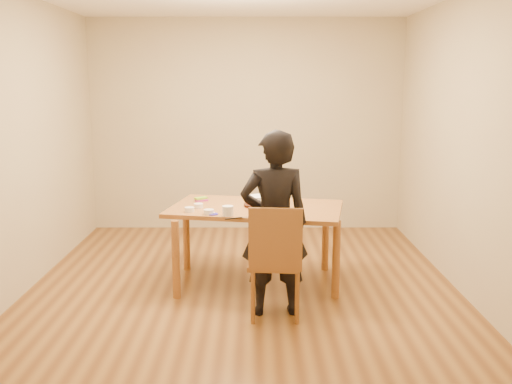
{
  "coord_description": "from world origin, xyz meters",
  "views": [
    {
      "loc": [
        0.11,
        -5.11,
        1.9
      ],
      "look_at": [
        0.12,
        0.07,
        0.9
      ],
      "focal_mm": 40.0,
      "sensor_mm": 36.0,
      "label": 1
    }
  ],
  "objects_px": {
    "dining_chair": "(274,263)",
    "person": "(275,224)",
    "cake_plate": "(259,205)",
    "dining_table": "(256,209)",
    "cake": "(259,200)"
  },
  "relations": [
    {
      "from": "cake_plate",
      "to": "dining_chair",
      "type": "bearing_deg",
      "value": -81.37
    },
    {
      "from": "cake_plate",
      "to": "person",
      "type": "bearing_deg",
      "value": -80.86
    },
    {
      "from": "dining_chair",
      "to": "cake",
      "type": "distance_m",
      "value": 0.89
    },
    {
      "from": "cake_plate",
      "to": "cake",
      "type": "distance_m",
      "value": 0.04
    },
    {
      "from": "dining_chair",
      "to": "person",
      "type": "bearing_deg",
      "value": 94.99
    },
    {
      "from": "person",
      "to": "cake_plate",
      "type": "bearing_deg",
      "value": -86.89
    },
    {
      "from": "cake",
      "to": "person",
      "type": "xyz_separation_m",
      "value": [
        0.12,
        -0.76,
        -0.04
      ]
    },
    {
      "from": "dining_table",
      "to": "person",
      "type": "xyz_separation_m",
      "value": [
        0.15,
        -0.73,
        0.04
      ]
    },
    {
      "from": "dining_table",
      "to": "dining_chair",
      "type": "xyz_separation_m",
      "value": [
        0.15,
        -0.78,
        -0.28
      ]
    },
    {
      "from": "cake",
      "to": "person",
      "type": "bearing_deg",
      "value": -80.86
    },
    {
      "from": "cake",
      "to": "person",
      "type": "height_order",
      "value": "person"
    },
    {
      "from": "dining_table",
      "to": "dining_chair",
      "type": "bearing_deg",
      "value": -68.3
    },
    {
      "from": "dining_chair",
      "to": "cake",
      "type": "relative_size",
      "value": 2.01
    },
    {
      "from": "dining_table",
      "to": "cake_plate",
      "type": "height_order",
      "value": "cake_plate"
    },
    {
      "from": "dining_chair",
      "to": "person",
      "type": "relative_size",
      "value": 0.27
    }
  ]
}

